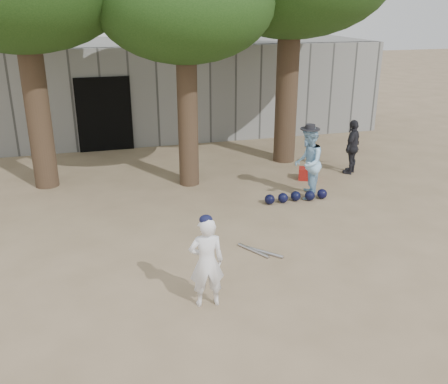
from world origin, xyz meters
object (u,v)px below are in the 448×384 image
object	(u,v)px
boy_player	(207,262)
spectator_dark	(352,147)
red_bag	(307,174)
spectator_blue	(308,163)

from	to	relation	value
boy_player	spectator_dark	world-z (taller)	spectator_dark
boy_player	red_bag	bearing A→B (deg)	-123.99
spectator_dark	red_bag	xyz separation A→B (m)	(-1.32, -0.17, -0.56)
spectator_blue	spectator_dark	bearing A→B (deg)	153.64
spectator_dark	red_bag	distance (m)	1.44
boy_player	red_bag	distance (m)	6.12
spectator_blue	boy_player	bearing A→B (deg)	-13.08
boy_player	spectator_blue	bearing A→B (deg)	-127.30
boy_player	red_bag	world-z (taller)	boy_player
spectator_dark	boy_player	bearing A→B (deg)	2.20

